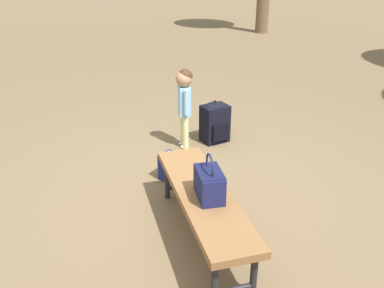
# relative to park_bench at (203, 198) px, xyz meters

# --- Properties ---
(ground_plane) EXTENTS (40.00, 40.00, 0.00)m
(ground_plane) POSITION_rel_park_bench_xyz_m (0.73, 0.06, -0.39)
(ground_plane) COLOR brown
(ground_plane) RESTS_ON ground
(park_bench) EXTENTS (1.65, 0.82, 0.45)m
(park_bench) POSITION_rel_park_bench_xyz_m (0.00, 0.00, 0.00)
(park_bench) COLOR brown
(park_bench) RESTS_ON ground
(handbag) EXTENTS (0.35, 0.24, 0.37)m
(handbag) POSITION_rel_park_bench_xyz_m (-0.07, -0.04, 0.18)
(handbag) COLOR #191E4C
(handbag) RESTS_ON park_bench
(child_standing) EXTENTS (0.26, 0.20, 0.96)m
(child_standing) POSITION_rel_park_bench_xyz_m (1.80, 0.17, 0.25)
(child_standing) COLOR #CCCC8C
(child_standing) RESTS_ON ground
(backpack_large) EXTENTS (0.37, 0.39, 0.54)m
(backpack_large) POSITION_rel_park_bench_xyz_m (1.96, -0.20, -0.12)
(backpack_large) COLOR black
(backpack_large) RESTS_ON ground
(backpack_small) EXTENTS (0.24, 0.22, 0.32)m
(backpack_small) POSITION_rel_park_bench_xyz_m (1.03, 0.33, -0.23)
(backpack_small) COLOR #191E4C
(backpack_small) RESTS_ON ground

